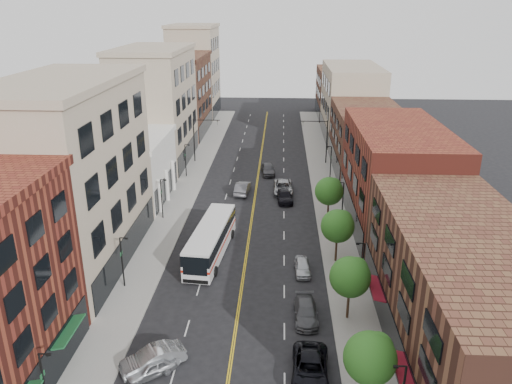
% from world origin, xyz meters
% --- Properties ---
extents(ground, '(220.00, 220.00, 0.00)m').
position_xyz_m(ground, '(0.00, 0.00, 0.00)').
color(ground, black).
rests_on(ground, ground).
extents(sidewalk_left, '(4.00, 110.00, 0.15)m').
position_xyz_m(sidewalk_left, '(-10.00, 35.00, 0.07)').
color(sidewalk_left, gray).
rests_on(sidewalk_left, ground).
extents(sidewalk_right, '(4.00, 110.00, 0.15)m').
position_xyz_m(sidewalk_right, '(10.00, 35.00, 0.07)').
color(sidewalk_right, gray).
rests_on(sidewalk_right, ground).
extents(bldg_l_tanoffice, '(10.00, 22.00, 18.00)m').
position_xyz_m(bldg_l_tanoffice, '(-17.00, 13.00, 9.00)').
color(bldg_l_tanoffice, tan).
rests_on(bldg_l_tanoffice, ground).
extents(bldg_l_white, '(10.00, 14.00, 8.00)m').
position_xyz_m(bldg_l_white, '(-17.00, 31.00, 4.00)').
color(bldg_l_white, silver).
rests_on(bldg_l_white, ground).
extents(bldg_l_far_a, '(10.00, 20.00, 18.00)m').
position_xyz_m(bldg_l_far_a, '(-17.00, 48.00, 9.00)').
color(bldg_l_far_a, tan).
rests_on(bldg_l_far_a, ground).
extents(bldg_l_far_b, '(10.00, 20.00, 15.00)m').
position_xyz_m(bldg_l_far_b, '(-17.00, 68.00, 7.50)').
color(bldg_l_far_b, '#572E22').
rests_on(bldg_l_far_b, ground).
extents(bldg_l_far_c, '(10.00, 16.00, 20.00)m').
position_xyz_m(bldg_l_far_c, '(-17.00, 86.00, 10.00)').
color(bldg_l_far_c, tan).
rests_on(bldg_l_far_c, ground).
extents(bldg_r_near, '(10.00, 26.00, 10.00)m').
position_xyz_m(bldg_r_near, '(17.00, 0.00, 5.00)').
color(bldg_r_near, '#572E22').
rests_on(bldg_r_near, ground).
extents(bldg_r_mid, '(10.00, 22.00, 12.00)m').
position_xyz_m(bldg_r_mid, '(17.00, 24.00, 6.00)').
color(bldg_r_mid, maroon).
rests_on(bldg_r_mid, ground).
extents(bldg_r_far_a, '(10.00, 20.00, 10.00)m').
position_xyz_m(bldg_r_far_a, '(17.00, 45.00, 5.00)').
color(bldg_r_far_a, '#572E22').
rests_on(bldg_r_far_a, ground).
extents(bldg_r_far_b, '(10.00, 22.00, 14.00)m').
position_xyz_m(bldg_r_far_b, '(17.00, 66.00, 7.00)').
color(bldg_r_far_b, tan).
rests_on(bldg_r_far_b, ground).
extents(bldg_r_far_c, '(10.00, 18.00, 11.00)m').
position_xyz_m(bldg_r_far_c, '(17.00, 86.00, 5.50)').
color(bldg_r_far_c, '#572E22').
rests_on(bldg_r_far_c, ground).
extents(tree_r_0, '(3.40, 3.40, 5.59)m').
position_xyz_m(tree_r_0, '(9.39, -5.93, 4.13)').
color(tree_r_0, black).
rests_on(tree_r_0, sidewalk_right).
extents(tree_r_1, '(3.40, 3.40, 5.59)m').
position_xyz_m(tree_r_1, '(9.39, 4.07, 4.13)').
color(tree_r_1, black).
rests_on(tree_r_1, sidewalk_right).
extents(tree_r_2, '(3.40, 3.40, 5.59)m').
position_xyz_m(tree_r_2, '(9.39, 14.07, 4.13)').
color(tree_r_2, black).
rests_on(tree_r_2, sidewalk_right).
extents(tree_r_3, '(3.40, 3.40, 5.59)m').
position_xyz_m(tree_r_3, '(9.39, 24.07, 4.13)').
color(tree_r_3, black).
rests_on(tree_r_3, sidewalk_right).
extents(lamp_l_0, '(0.81, 0.55, 5.05)m').
position_xyz_m(lamp_l_0, '(-10.95, -8.00, 2.97)').
color(lamp_l_0, black).
rests_on(lamp_l_0, sidewalk_left).
extents(lamp_l_1, '(0.81, 0.55, 5.05)m').
position_xyz_m(lamp_l_1, '(-10.95, 8.00, 2.97)').
color(lamp_l_1, black).
rests_on(lamp_l_1, sidewalk_left).
extents(lamp_l_2, '(0.81, 0.55, 5.05)m').
position_xyz_m(lamp_l_2, '(-10.95, 24.00, 2.97)').
color(lamp_l_2, black).
rests_on(lamp_l_2, sidewalk_left).
extents(lamp_l_3, '(0.81, 0.55, 5.05)m').
position_xyz_m(lamp_l_3, '(-10.95, 40.00, 2.97)').
color(lamp_l_3, black).
rests_on(lamp_l_3, sidewalk_left).
extents(lamp_r_1, '(0.81, 0.55, 5.05)m').
position_xyz_m(lamp_r_1, '(10.95, 8.00, 2.97)').
color(lamp_r_1, black).
rests_on(lamp_r_1, sidewalk_right).
extents(lamp_r_2, '(0.81, 0.55, 5.05)m').
position_xyz_m(lamp_r_2, '(10.95, 24.00, 2.97)').
color(lamp_r_2, black).
rests_on(lamp_r_2, sidewalk_right).
extents(lamp_r_3, '(0.81, 0.55, 5.05)m').
position_xyz_m(lamp_r_3, '(10.95, 40.00, 2.97)').
color(lamp_r_3, black).
rests_on(lamp_r_3, sidewalk_right).
extents(signal_mast_left, '(4.49, 0.18, 7.20)m').
position_xyz_m(signal_mast_left, '(-10.27, 48.00, 4.65)').
color(signal_mast_left, black).
rests_on(signal_mast_left, sidewalk_left).
extents(signal_mast_right, '(4.49, 0.18, 7.20)m').
position_xyz_m(signal_mast_right, '(10.27, 48.00, 4.65)').
color(signal_mast_right, black).
rests_on(signal_mast_right, sidewalk_right).
extents(city_bus, '(4.05, 13.01, 3.29)m').
position_xyz_m(city_bus, '(-3.73, 14.87, 1.91)').
color(city_bus, silver).
rests_on(city_bus, ground).
extents(car_angle_a, '(3.93, 3.43, 1.28)m').
position_xyz_m(car_angle_a, '(-5.60, -3.62, 0.64)').
color(car_angle_a, '#9C9FA3').
rests_on(car_angle_a, ground).
extents(car_angle_b, '(4.89, 4.03, 1.57)m').
position_xyz_m(car_angle_b, '(-5.60, -2.81, 0.79)').
color(car_angle_b, '#B0B4B8').
rests_on(car_angle_b, ground).
extents(car_parked_near, '(2.89, 5.77, 1.57)m').
position_xyz_m(car_parked_near, '(5.80, -3.31, 0.78)').
color(car_parked_near, black).
rests_on(car_parked_near, ground).
extents(car_parked_mid, '(2.03, 4.79, 1.38)m').
position_xyz_m(car_parked_mid, '(5.80, 3.82, 0.69)').
color(car_parked_mid, '#454549').
rests_on(car_parked_mid, ground).
extents(car_parked_far, '(1.69, 3.90, 1.31)m').
position_xyz_m(car_parked_far, '(5.80, 11.59, 0.66)').
color(car_parked_far, '#B3B6BB').
rests_on(car_parked_far, ground).
extents(car_lane_behind, '(2.15, 5.15, 1.65)m').
position_xyz_m(car_lane_behind, '(-1.80, 33.30, 0.83)').
color(car_lane_behind, '#4D4D52').
rests_on(car_lane_behind, ground).
extents(car_lane_a, '(2.55, 5.10, 1.42)m').
position_xyz_m(car_lane_a, '(4.06, 30.72, 0.71)').
color(car_lane_a, black).
rests_on(car_lane_a, ground).
extents(car_lane_b, '(2.74, 5.83, 1.61)m').
position_xyz_m(car_lane_b, '(3.90, 34.00, 0.81)').
color(car_lane_b, '#A0A3A7').
rests_on(car_lane_b, ground).
extents(car_lane_c, '(2.51, 5.02, 1.64)m').
position_xyz_m(car_lane_c, '(1.50, 42.00, 0.82)').
color(car_lane_c, '#424247').
rests_on(car_lane_c, ground).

